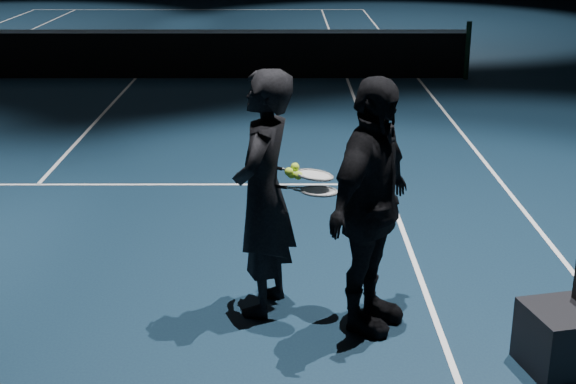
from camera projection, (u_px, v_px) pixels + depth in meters
name	position (u px, v px, depth m)	size (l,w,h in m)	color
floor	(135.00, 79.00, 15.49)	(36.00, 36.00, 0.00)	#0D1E31
court_lines	(135.00, 79.00, 15.49)	(10.98, 23.78, 0.01)	white
net_post_right	(467.00, 51.00, 15.32)	(0.10, 0.10, 1.10)	black
net_mesh	(134.00, 56.00, 15.35)	(12.80, 0.02, 0.86)	black
net_tape	(132.00, 31.00, 15.19)	(12.80, 0.03, 0.07)	white
player_a	(263.00, 194.00, 6.18)	(0.71, 0.47, 1.95)	black
player_b	(371.00, 207.00, 5.92)	(1.14, 0.48, 1.95)	black
racket_lower	(319.00, 191.00, 6.02)	(0.68, 0.22, 0.03)	black
racket_upper	(315.00, 175.00, 6.03)	(0.68, 0.22, 0.03)	black
tennis_balls	(295.00, 172.00, 6.04)	(0.12, 0.10, 0.12)	#A0C329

